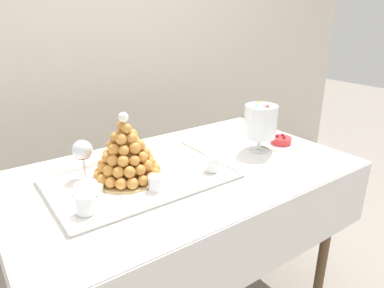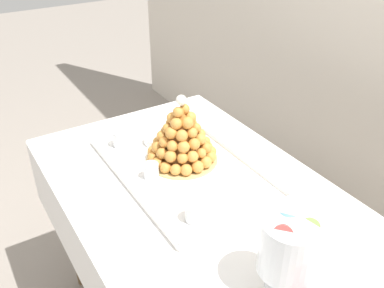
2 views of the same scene
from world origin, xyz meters
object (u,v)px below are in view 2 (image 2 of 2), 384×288
object	(u,v)px
serving_tray	(182,168)
dessert_cup_left	(121,139)
dessert_cup_centre	(195,213)
macaron_goblet	(289,247)
creme_brulee_ramekin	(157,139)
wine_glass	(188,114)
dessert_cup_mid_left	(151,171)
croquembouche	(181,137)

from	to	relation	value
serving_tray	dessert_cup_left	world-z (taller)	dessert_cup_left
serving_tray	dessert_cup_left	xyz separation A→B (m)	(-0.25, -0.11, 0.03)
dessert_cup_centre	macaron_goblet	world-z (taller)	macaron_goblet
dessert_cup_left	creme_brulee_ramekin	distance (m)	0.13
dessert_cup_left	creme_brulee_ramekin	size ratio (longest dim) A/B	0.64
serving_tray	dessert_cup_left	size ratio (longest dim) A/B	10.44
dessert_cup_centre	wine_glass	xyz separation A→B (m)	(-0.42, 0.23, 0.08)
dessert_cup_mid_left	creme_brulee_ramekin	world-z (taller)	dessert_cup_mid_left
dessert_cup_left	macaron_goblet	world-z (taller)	macaron_goblet
croquembouche	dessert_cup_centre	xyz separation A→B (m)	(0.29, -0.13, -0.07)
serving_tray	macaron_goblet	world-z (taller)	macaron_goblet
serving_tray	dessert_cup_mid_left	world-z (taller)	dessert_cup_mid_left
dessert_cup_mid_left	creme_brulee_ramekin	xyz separation A→B (m)	(-0.19, 0.12, -0.01)
wine_glass	serving_tray	bearing A→B (deg)	-36.77
dessert_cup_left	dessert_cup_mid_left	xyz separation A→B (m)	(0.24, -0.00, -0.00)
croquembouche	creme_brulee_ramekin	bearing A→B (deg)	-173.28
serving_tray	wine_glass	distance (m)	0.23
dessert_cup_mid_left	creme_brulee_ramekin	size ratio (longest dim) A/B	0.53
dessert_cup_mid_left	dessert_cup_centre	bearing A→B (deg)	2.58
creme_brulee_ramekin	dessert_cup_mid_left	bearing A→B (deg)	-32.84
croquembouche	wine_glass	xyz separation A→B (m)	(-0.12, 0.10, 0.01)
dessert_cup_mid_left	dessert_cup_centre	size ratio (longest dim) A/B	0.92
dessert_cup_centre	wine_glass	world-z (taller)	wine_glass
croquembouche	dessert_cup_mid_left	size ratio (longest dim) A/B	4.80
croquembouche	creme_brulee_ramekin	size ratio (longest dim) A/B	2.57
dessert_cup_mid_left	creme_brulee_ramekin	distance (m)	0.23
croquembouche	dessert_cup_left	size ratio (longest dim) A/B	3.99
dessert_cup_left	dessert_cup_centre	size ratio (longest dim) A/B	1.11
serving_tray	dessert_cup_centre	xyz separation A→B (m)	(0.25, -0.10, 0.03)
dessert_cup_left	creme_brulee_ramekin	world-z (taller)	dessert_cup_left
creme_brulee_ramekin	dessert_cup_centre	bearing A→B (deg)	-14.04
dessert_cup_centre	macaron_goblet	bearing A→B (deg)	10.30
dessert_cup_mid_left	macaron_goblet	world-z (taller)	macaron_goblet
dessert_cup_mid_left	wine_glass	bearing A→B (deg)	123.97
creme_brulee_ramekin	serving_tray	bearing A→B (deg)	-2.16
serving_tray	dessert_cup_mid_left	bearing A→B (deg)	-92.95
serving_tray	creme_brulee_ramekin	bearing A→B (deg)	177.84
macaron_goblet	wine_glass	xyz separation A→B (m)	(-0.73, 0.17, -0.02)
croquembouche	dessert_cup_left	bearing A→B (deg)	-145.71
serving_tray	croquembouche	size ratio (longest dim) A/B	2.62
macaron_goblet	wine_glass	distance (m)	0.75
creme_brulee_ramekin	wine_glass	bearing A→B (deg)	76.87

